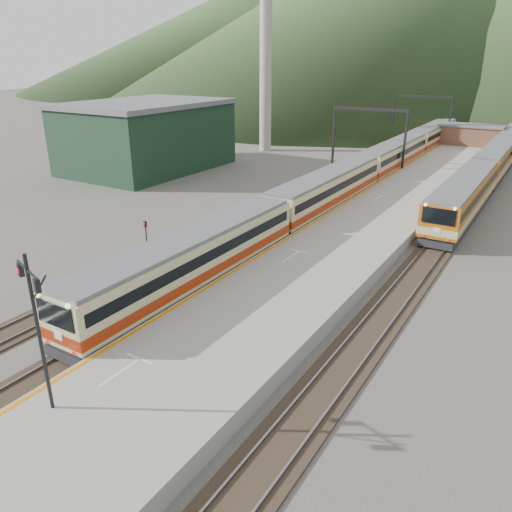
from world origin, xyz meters
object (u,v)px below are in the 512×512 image
Objects in this scene: second_train at (496,159)px; signal_mast at (36,318)px; main_train at (365,170)px; worker at (95,299)px.

signal_mast reaches higher than second_train.
second_train is 59.22m from signal_mast.
signal_mast reaches higher than main_train.
main_train is 18.64m from second_train.
main_train is at bearing 94.24° from signal_mast.
second_train is at bearing -98.70° from worker.
main_train is at bearing -87.51° from worker.
worker is (-14.45, -50.92, -1.20)m from second_train.
second_train is 52.94m from worker.
worker is at bearing -94.65° from main_train.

